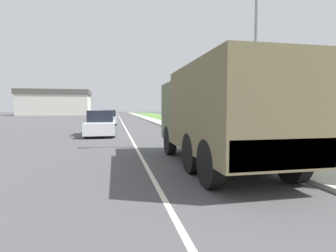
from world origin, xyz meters
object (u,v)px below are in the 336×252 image
car_nearest_ahead (101,124)px  lamp_post (252,31)px  pickup_truck (286,125)px  military_truck (219,112)px  car_second_ahead (109,118)px

car_nearest_ahead → lamp_post: bearing=-51.7°
pickup_truck → lamp_post: 5.98m
lamp_post → military_truck: bearing=-134.8°
lamp_post → car_second_ahead: bearing=107.3°
pickup_truck → lamp_post: (-3.55, -2.58, 4.05)m
military_truck → pickup_truck: size_ratio=1.24×
car_second_ahead → pickup_truck: pickup_truck is taller
military_truck → pickup_truck: (5.90, 4.95, -0.81)m
car_nearest_ahead → car_second_ahead: 11.68m
pickup_truck → car_second_ahead: bearing=119.4°
pickup_truck → lamp_post: size_ratio=0.65×
car_nearest_ahead → car_second_ahead: bearing=88.6°
military_truck → lamp_post: bearing=45.2°
car_nearest_ahead → lamp_post: 11.19m
military_truck → lamp_post: lamp_post is taller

